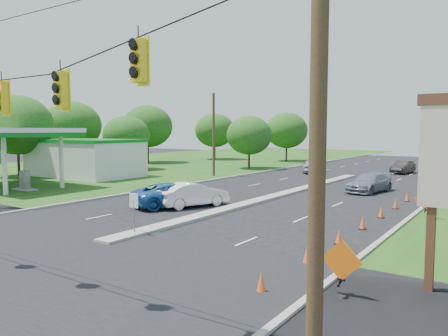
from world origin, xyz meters
The scene contains 34 objects.
ground centered at (0.00, 0.00, 0.00)m, with size 160.00×160.00×0.00m, color black.
grass_left centered at (-30.00, 20.00, 0.00)m, with size 40.00×160.00×0.06m, color #1E4714.
cross_street centered at (0.00, 0.00, 0.00)m, with size 160.00×14.00×0.02m, color black.
curb_left centered at (-10.10, 30.00, 0.00)m, with size 0.25×110.00×0.16m, color gray.
curb_right centered at (10.10, 30.00, 0.00)m, with size 0.25×110.00×0.16m, color gray.
median centered at (0.00, 21.00, 0.00)m, with size 1.00×34.00×0.18m, color gray.
median_sign centered at (0.00, 6.00, 1.46)m, with size 0.55×0.06×2.05m.
utility_pole_far_left centered at (-12.50, 30.00, 4.50)m, with size 0.28×0.28×9.00m, color #422D1C.
gas_station centered at (-23.64, 20.24, 2.58)m, with size 18.40×19.70×5.20m.
cone_0 centered at (8.62, 3.00, 0.35)m, with size 0.32×0.32×0.70m, color #FC5C1F.
cone_1 centered at (8.62, 6.50, 0.35)m, with size 0.32×0.32×0.70m, color #FC5C1F.
cone_2 centered at (8.62, 10.00, 0.35)m, with size 0.32×0.32×0.70m, color #FC5C1F.
cone_3 centered at (8.62, 13.50, 0.35)m, with size 0.32×0.32×0.70m, color #FC5C1F.
cone_4 centered at (8.62, 17.00, 0.35)m, with size 0.32×0.32×0.70m, color #FC5C1F.
cone_5 centered at (8.62, 20.50, 0.35)m, with size 0.32×0.32×0.70m, color #FC5C1F.
cone_6 centered at (8.62, 24.00, 0.35)m, with size 0.32×0.32×0.70m, color #FC5C1F.
cone_7 centered at (9.22, 27.50, 0.35)m, with size 0.32×0.32×0.70m, color #FC5C1F.
cone_8 centered at (9.22, 31.00, 0.35)m, with size 0.32×0.32×0.70m, color #FC5C1F.
cone_9 centered at (9.22, 34.50, 0.35)m, with size 0.32×0.32×0.70m, color #FC5C1F.
cone_10 centered at (9.22, 38.00, 0.35)m, with size 0.32×0.32×0.70m, color #FC5C1F.
work_sign_0 centered at (10.80, 4.00, 1.09)m, with size 1.27×0.58×1.37m.
work_sign_1 centered at (10.80, 18.00, 1.09)m, with size 1.27×0.58×1.37m.
tree_1 centered at (-30.00, 18.00, 5.58)m, with size 7.56×7.56×8.82m.
tree_2 centered at (-26.00, 30.00, 4.34)m, with size 5.88×5.88×6.86m.
tree_3 centered at (-32.00, 40.00, 5.58)m, with size 7.56×7.56×8.82m.
tree_4 centered at (-28.00, 52.00, 4.96)m, with size 6.72×6.72×7.84m.
tree_5 centered at (-14.00, 40.00, 4.34)m, with size 5.88×5.88×6.86m.
tree_6 centered at (-16.00, 55.00, 4.96)m, with size 6.72×6.72×7.84m.
tree_14 centered at (-34.00, 28.00, 5.58)m, with size 7.56×7.56×8.82m.
white_sedan centered at (-2.66, 13.86, 0.80)m, with size 1.69×4.86×1.60m, color white.
blue_pickup centered at (-3.72, 13.23, 0.78)m, with size 2.60×5.63×1.56m, color #225EA1.
silver_car_far centered at (5.04, 27.22, 0.75)m, with size 2.11×5.19×1.51m, color slate.
silver_car_oncoming centered at (-5.15, 39.36, 0.80)m, with size 1.88×4.68×1.60m, color #A6A7BC.
dark_car_receding centered at (3.90, 44.86, 0.74)m, with size 1.57×4.50×1.48m, color black.
Camera 1 is at (15.05, -8.52, 5.04)m, focal length 35.00 mm.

